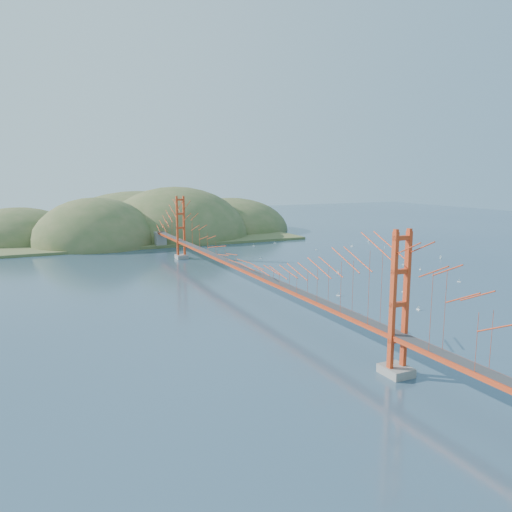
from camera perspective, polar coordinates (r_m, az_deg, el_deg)
name	(u,v)px	position (r m, az deg, el deg)	size (l,w,h in m)	color
ground	(245,293)	(66.77, -1.22, -4.27)	(320.00, 320.00, 0.00)	#2E465C
bridge	(245,241)	(65.62, -1.30, 1.72)	(2.20, 94.40, 12.00)	gray
far_headlands	(147,235)	(131.99, -12.30, 2.37)	(84.00, 58.00, 25.00)	olive
sailboat_4	(420,269)	(86.79, 18.26, -1.44)	(0.57, 0.57, 0.62)	white
sailboat_5	(459,281)	(79.34, 22.20, -2.67)	(0.53, 0.53, 0.60)	white
sailboat_9	(384,247)	(109.79, 14.47, 0.95)	(0.56, 0.56, 0.59)	white
sailboat_15	(352,246)	(110.88, 10.90, 1.17)	(0.55, 0.61, 0.69)	white
sailboat_10	(418,309)	(61.70, 18.07, -5.76)	(0.53, 0.61, 0.69)	white
sailboat_0	(338,295)	(66.15, 9.39, -4.40)	(0.58, 0.58, 0.65)	white
sailboat_7	(254,246)	(109.15, -0.26, 1.20)	(0.56, 0.56, 0.59)	white
sailboat_12	(275,243)	(113.64, 2.15, 1.54)	(0.65, 0.65, 0.70)	white
sailboat_14	(338,272)	(81.15, 9.36, -1.81)	(0.51, 0.63, 0.74)	white
sailboat_6	(404,291)	(70.01, 16.58, -3.89)	(0.66, 0.66, 0.75)	white
sailboat_16	(260,258)	(92.81, 0.50, -0.27)	(0.55, 0.55, 0.59)	white
sailboat_17	(369,241)	(119.25, 12.77, 1.68)	(0.62, 0.59, 0.70)	white
sailboat_3	(265,279)	(74.87, 1.03, -2.63)	(0.65, 0.59, 0.73)	white
sailboat_8	(441,258)	(99.56, 20.34, -0.19)	(0.64, 0.64, 0.68)	white
sailboat_1	(403,264)	(90.54, 16.50, -0.91)	(0.63, 0.63, 0.68)	white
sailboat_extra_0	(316,249)	(104.35, 6.89, 0.75)	(0.57, 0.57, 0.60)	white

